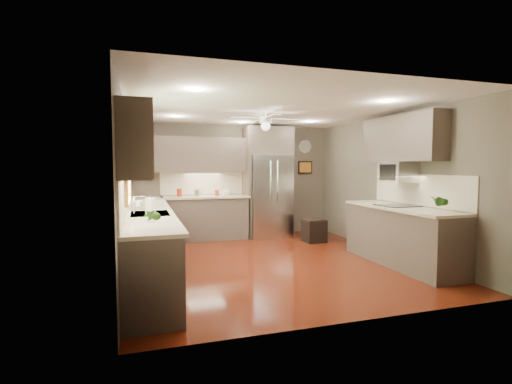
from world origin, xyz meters
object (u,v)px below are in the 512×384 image
potted_plant_right (438,201)px  microwave (398,172)px  soap_bottle (139,203)px  paper_towel (151,210)px  canister_a (180,193)px  bowl (226,194)px  stool (314,230)px  refrigerator (268,184)px  canister_b (196,193)px  potted_plant_left (152,216)px  canister_d (217,193)px  canister_c (201,192)px

potted_plant_right → microwave: (0.11, 1.00, 0.39)m
soap_bottle → paper_towel: bearing=-83.9°
canister_a → bowl: 1.00m
potted_plant_right → microwave: size_ratio=0.55×
bowl → stool: 2.04m
potted_plant_right → refrigerator: 3.90m
canister_a → bowl: bearing=-3.5°
bowl → canister_b: bearing=175.4°
canister_b → paper_towel: 3.66m
canister_a → soap_bottle: soap_bottle is taller
potted_plant_left → potted_plant_right: size_ratio=0.88×
canister_d → paper_towel: size_ratio=0.43×
canister_a → potted_plant_left: bearing=-99.6°
microwave → stool: 2.28m
refrigerator → paper_towel: bearing=-127.4°
canister_c → refrigerator: size_ratio=0.07×
canister_c → paper_towel: (-1.13, -3.52, 0.05)m
canister_b → soap_bottle: 2.51m
canister_d → soap_bottle: (-1.60, -2.19, 0.03)m
canister_a → canister_d: 0.79m
canister_b → bowl: bearing=-4.6°
soap_bottle → potted_plant_right: potted_plant_right is taller
refrigerator → stool: 1.49m
paper_towel → canister_d: bearing=67.1°
canister_a → canister_c: (0.46, 0.00, 0.01)m
canister_a → refrigerator: size_ratio=0.07×
microwave → potted_plant_right: bearing=-96.4°
canister_d → microwave: size_ratio=0.23×
soap_bottle → potted_plant_right: 4.28m
potted_plant_left → bowl: 4.29m
soap_bottle → refrigerator: (2.78, 2.16, 0.16)m
canister_c → potted_plant_left: bearing=-105.7°
canister_d → stool: size_ratio=0.26×
canister_c → soap_bottle: 2.57m
stool → paper_towel: bearing=-142.7°
soap_bottle → microwave: 4.16m
refrigerator → potted_plant_right: bearing=-71.9°
canister_b → refrigerator: size_ratio=0.06×
canister_b → refrigerator: refrigerator is taller
canister_d → refrigerator: (1.17, -0.03, 0.19)m
stool → refrigerator: bearing=127.4°
potted_plant_left → stool: (3.33, 3.03, -0.84)m
canister_a → soap_bottle: 2.38m
potted_plant_left → soap_bottle: bearing=94.4°
canister_a → potted_plant_right: bearing=-49.9°
canister_b → potted_plant_left: potted_plant_left is taller
canister_b → potted_plant_right: bearing=-53.1°
canister_b → microwave: size_ratio=0.27×
canister_c → stool: canister_c is taller
bowl → stool: bowl is taller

